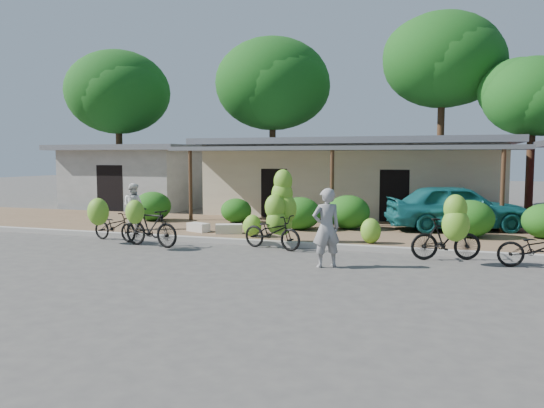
{
  "coord_description": "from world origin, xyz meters",
  "views": [
    {
      "loc": [
        3.89,
        -12.46,
        2.57
      ],
      "look_at": [
        -0.98,
        2.24,
        1.2
      ],
      "focal_mm": 35.0,
      "sensor_mm": 36.0,
      "label": 1
    }
  ],
  "objects_px": {
    "bystander": "(133,206)",
    "tree_center_right": "(439,59)",
    "teal_van": "(456,207)",
    "bike_far_left": "(111,223)",
    "bike_right": "(449,233)",
    "tree_back_left": "(116,91)",
    "tree_far_center": "(270,83)",
    "bike_left": "(149,225)",
    "sack_near": "(229,229)",
    "vendor": "(326,228)",
    "bike_center": "(277,218)",
    "sack_far": "(198,227)",
    "tree_near_right": "(528,95)",
    "bike_far_right": "(538,248)"
  },
  "relations": [
    {
      "from": "vendor",
      "to": "teal_van",
      "type": "relative_size",
      "value": 0.41
    },
    {
      "from": "sack_near",
      "to": "bike_center",
      "type": "bearing_deg",
      "value": -34.34
    },
    {
      "from": "tree_near_right",
      "to": "bystander",
      "type": "bearing_deg",
      "value": -139.69
    },
    {
      "from": "bike_left",
      "to": "teal_van",
      "type": "relative_size",
      "value": 0.42
    },
    {
      "from": "tree_far_center",
      "to": "vendor",
      "type": "height_order",
      "value": "tree_far_center"
    },
    {
      "from": "tree_back_left",
      "to": "sack_far",
      "type": "xyz_separation_m",
      "value": [
        9.81,
        -9.85,
        -5.98
      ]
    },
    {
      "from": "tree_center_right",
      "to": "bike_left",
      "type": "relative_size",
      "value": 5.16
    },
    {
      "from": "tree_center_right",
      "to": "vendor",
      "type": "bearing_deg",
      "value": -96.92
    },
    {
      "from": "sack_near",
      "to": "teal_van",
      "type": "height_order",
      "value": "teal_van"
    },
    {
      "from": "sack_near",
      "to": "vendor",
      "type": "bearing_deg",
      "value": -42.05
    },
    {
      "from": "tree_back_left",
      "to": "tree_far_center",
      "type": "xyz_separation_m",
      "value": [
        8.0,
        3.0,
        0.5
      ]
    },
    {
      "from": "tree_far_center",
      "to": "bike_center",
      "type": "distance_m",
      "value": 16.33
    },
    {
      "from": "tree_back_left",
      "to": "bike_far_left",
      "type": "distance_m",
      "value": 15.32
    },
    {
      "from": "tree_far_center",
      "to": "vendor",
      "type": "relative_size",
      "value": 4.94
    },
    {
      "from": "tree_center_right",
      "to": "teal_van",
      "type": "xyz_separation_m",
      "value": [
        0.9,
        -10.32,
        -6.72
      ]
    },
    {
      "from": "sack_far",
      "to": "bike_far_left",
      "type": "bearing_deg",
      "value": -134.14
    },
    {
      "from": "bike_left",
      "to": "teal_van",
      "type": "xyz_separation_m",
      "value": [
        8.4,
        5.58,
        0.28
      ]
    },
    {
      "from": "tree_back_left",
      "to": "sack_near",
      "type": "xyz_separation_m",
      "value": [
        10.95,
        -9.95,
        -5.97
      ]
    },
    {
      "from": "bike_far_left",
      "to": "sack_near",
      "type": "relative_size",
      "value": 2.13
    },
    {
      "from": "tree_near_right",
      "to": "bike_far_left",
      "type": "bearing_deg",
      "value": -134.53
    },
    {
      "from": "bike_far_left",
      "to": "sack_far",
      "type": "height_order",
      "value": "bike_far_left"
    },
    {
      "from": "tree_far_center",
      "to": "sack_far",
      "type": "xyz_separation_m",
      "value": [
        1.81,
        -12.85,
        -6.48
      ]
    },
    {
      "from": "tree_back_left",
      "to": "tree_far_center",
      "type": "height_order",
      "value": "tree_far_center"
    },
    {
      "from": "tree_far_center",
      "to": "bike_right",
      "type": "bearing_deg",
      "value": -57.14
    },
    {
      "from": "tree_center_right",
      "to": "sack_near",
      "type": "xyz_separation_m",
      "value": [
        -6.05,
        -13.45,
        -7.35
      ]
    },
    {
      "from": "bike_far_right",
      "to": "bike_center",
      "type": "bearing_deg",
      "value": 81.0
    },
    {
      "from": "tree_far_center",
      "to": "bike_center",
      "type": "bearing_deg",
      "value": -70.7
    },
    {
      "from": "tree_near_right",
      "to": "vendor",
      "type": "height_order",
      "value": "tree_near_right"
    },
    {
      "from": "tree_back_left",
      "to": "vendor",
      "type": "xyz_separation_m",
      "value": [
        14.93,
        -13.55,
        -5.31
      ]
    },
    {
      "from": "vendor",
      "to": "sack_far",
      "type": "bearing_deg",
      "value": -68.6
    },
    {
      "from": "tree_center_right",
      "to": "vendor",
      "type": "xyz_separation_m",
      "value": [
        -2.07,
        -17.05,
        -6.69
      ]
    },
    {
      "from": "bike_far_right",
      "to": "teal_van",
      "type": "bearing_deg",
      "value": 15.53
    },
    {
      "from": "tree_near_right",
      "to": "sack_far",
      "type": "height_order",
      "value": "tree_near_right"
    },
    {
      "from": "bike_center",
      "to": "sack_far",
      "type": "bearing_deg",
      "value": 80.72
    },
    {
      "from": "bike_far_left",
      "to": "teal_van",
      "type": "distance_m",
      "value": 11.24
    },
    {
      "from": "bike_center",
      "to": "vendor",
      "type": "height_order",
      "value": "bike_center"
    },
    {
      "from": "bike_center",
      "to": "bystander",
      "type": "distance_m",
      "value": 5.76
    },
    {
      "from": "tree_far_center",
      "to": "bike_left",
      "type": "relative_size",
      "value": 4.77
    },
    {
      "from": "sack_near",
      "to": "tree_far_center",
      "type": "bearing_deg",
      "value": 102.82
    },
    {
      "from": "tree_center_right",
      "to": "bike_left",
      "type": "xyz_separation_m",
      "value": [
        -7.5,
        -15.9,
        -6.99
      ]
    },
    {
      "from": "tree_far_center",
      "to": "tree_center_right",
      "type": "bearing_deg",
      "value": 3.18
    },
    {
      "from": "bike_far_left",
      "to": "bike_right",
      "type": "distance_m",
      "value": 9.8
    },
    {
      "from": "tree_far_center",
      "to": "bike_left",
      "type": "bearing_deg",
      "value": -84.43
    },
    {
      "from": "bystander",
      "to": "tree_center_right",
      "type": "bearing_deg",
      "value": -116.22
    },
    {
      "from": "bike_far_right",
      "to": "teal_van",
      "type": "xyz_separation_m",
      "value": [
        -1.73,
        5.3,
        0.43
      ]
    },
    {
      "from": "tree_back_left",
      "to": "bike_far_right",
      "type": "distance_m",
      "value": 23.78
    },
    {
      "from": "teal_van",
      "to": "sack_far",
      "type": "bearing_deg",
      "value": 92.04
    },
    {
      "from": "bike_center",
      "to": "bike_right",
      "type": "xyz_separation_m",
      "value": [
        4.63,
        -0.58,
        -0.14
      ]
    },
    {
      "from": "tree_far_center",
      "to": "teal_van",
      "type": "relative_size",
      "value": 2.0
    },
    {
      "from": "tree_far_center",
      "to": "bike_center",
      "type": "height_order",
      "value": "tree_far_center"
    }
  ]
}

